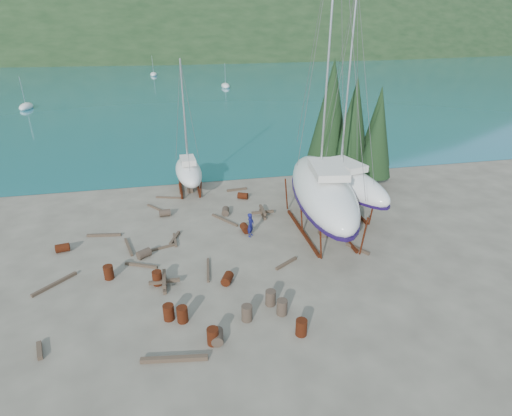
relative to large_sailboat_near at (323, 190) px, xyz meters
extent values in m
plane|color=#585146|center=(-6.23, -2.94, -3.36)|extent=(600.00, 600.00, 0.00)
plane|color=#165A71|center=(-6.23, 312.06, -3.36)|extent=(700.00, 700.00, 0.00)
ellipsoid|color=black|center=(-6.23, 317.06, -3.36)|extent=(800.00, 360.00, 110.00)
cube|color=beige|center=(-66.23, 187.06, -1.36)|extent=(6.00, 5.00, 4.00)
cube|color=#A54C2D|center=(-66.23, 187.06, 1.44)|extent=(6.60, 5.60, 1.60)
cube|color=beige|center=(-26.23, 187.06, -1.36)|extent=(6.00, 5.00, 4.00)
cube|color=#A54C2D|center=(-26.23, 187.06, 1.44)|extent=(6.60, 5.60, 1.60)
cube|color=beige|center=(23.77, 187.06, -1.36)|extent=(6.00, 5.00, 4.00)
cube|color=#A54C2D|center=(23.77, 187.06, 1.44)|extent=(6.60, 5.60, 1.60)
cylinder|color=black|center=(6.27, 9.06, -2.56)|extent=(0.36, 0.36, 1.60)
cone|color=black|center=(6.27, 9.06, 2.44)|extent=(3.60, 3.60, 8.40)
cylinder|color=black|center=(7.77, 7.06, -2.68)|extent=(0.36, 0.36, 1.36)
cone|color=black|center=(7.77, 7.06, 1.57)|extent=(3.06, 3.06, 7.14)
cylinder|color=black|center=(4.77, 11.06, -2.44)|extent=(0.36, 0.36, 1.84)
cone|color=black|center=(4.77, 11.06, 3.31)|extent=(4.14, 4.14, 9.66)
cylinder|color=black|center=(9.27, 10.06, -2.64)|extent=(0.36, 0.36, 1.44)
cone|color=black|center=(9.27, 10.06, 1.86)|extent=(3.24, 3.24, 7.56)
ellipsoid|color=white|center=(-36.23, 57.06, -2.98)|extent=(2.00, 5.00, 1.40)
cylinder|color=silver|center=(-36.23, 57.06, -0.13)|extent=(0.08, 0.08, 5.00)
ellipsoid|color=white|center=(3.77, 77.06, -2.98)|extent=(2.00, 5.00, 1.40)
cylinder|color=silver|center=(3.77, 77.06, -0.13)|extent=(0.08, 0.08, 5.00)
ellipsoid|color=white|center=(-14.23, 107.06, -2.98)|extent=(2.00, 5.00, 1.40)
cylinder|color=silver|center=(-14.23, 107.06, -0.13)|extent=(0.08, 0.08, 5.00)
ellipsoid|color=white|center=(0.00, 0.02, -0.04)|extent=(5.81, 13.71, 3.10)
cube|color=#1A0C3C|center=(0.00, -0.64, -1.14)|extent=(0.60, 2.40, 1.00)
cube|color=silver|center=(0.00, -0.64, 1.76)|extent=(2.70, 4.26, 0.50)
cylinder|color=silver|center=(0.00, 0.68, 9.57)|extent=(0.14, 0.14, 15.93)
cube|color=#57280F|center=(-1.36, 0.02, -3.26)|extent=(0.18, 7.30, 0.20)
cube|color=#57280F|center=(1.36, 0.02, -3.26)|extent=(0.18, 7.30, 0.20)
cube|color=#4E3B2C|center=(0.00, -0.64, -2.73)|extent=(0.50, 0.80, 1.27)
ellipsoid|color=white|center=(2.89, 3.12, -0.67)|extent=(5.53, 11.00, 2.50)
cube|color=#1A0C3C|center=(2.89, 2.59, -1.47)|extent=(0.70, 1.91, 1.00)
cube|color=silver|center=(2.89, 2.59, 0.83)|extent=(2.40, 3.49, 0.50)
cylinder|color=silver|center=(2.89, 3.65, 7.02)|extent=(0.14, 0.14, 12.69)
cube|color=#57280F|center=(1.81, 3.12, -3.26)|extent=(0.18, 5.82, 0.20)
cube|color=#57280F|center=(3.97, 3.12, -3.26)|extent=(0.18, 5.82, 0.20)
cube|color=#4E3B2C|center=(2.89, 2.59, -2.89)|extent=(0.50, 0.80, 0.94)
ellipsoid|color=white|center=(-9.05, 10.26, -1.50)|extent=(2.68, 7.37, 1.87)
cube|color=#1A0C3C|center=(-9.05, 9.90, -1.98)|extent=(0.32, 1.32, 1.00)
cube|color=silver|center=(-9.05, 9.90, -0.31)|extent=(1.37, 2.24, 0.50)
cylinder|color=silver|center=(-9.05, 10.63, 3.89)|extent=(0.14, 0.14, 8.71)
cube|color=#57280F|center=(-9.85, 10.26, -3.26)|extent=(0.18, 3.99, 0.20)
cube|color=#57280F|center=(-8.25, 10.26, -3.26)|extent=(0.18, 3.99, 0.20)
cube|color=#4E3B2C|center=(-9.05, 9.90, -3.14)|extent=(0.50, 0.80, 0.43)
imported|color=#131555|center=(-5.23, 0.32, -2.45)|extent=(0.74, 0.80, 1.83)
cylinder|color=#2D2823|center=(-8.92, -9.86, -3.07)|extent=(0.68, 0.94, 0.58)
cylinder|color=#57280F|center=(-18.20, 0.82, -3.07)|extent=(0.97, 0.72, 0.58)
cylinder|color=#57280F|center=(-9.15, -9.96, -2.92)|extent=(0.58, 0.58, 0.88)
cylinder|color=#57280F|center=(-4.55, 7.23, -3.07)|extent=(1.05, 0.92, 0.58)
cylinder|color=#2D2823|center=(-5.70, -7.64, -2.92)|extent=(0.58, 0.58, 0.88)
cylinder|color=#57280F|center=(-5.50, 1.08, -3.07)|extent=(0.68, 0.94, 0.58)
cylinder|color=#57280F|center=(-4.78, -10.26, -2.92)|extent=(0.58, 0.58, 0.88)
cylinder|color=#57280F|center=(-14.73, -3.17, -2.92)|extent=(0.58, 0.58, 0.88)
cylinder|color=#2D2823|center=(-11.35, 5.06, -3.07)|extent=(0.93, 0.66, 0.58)
cylinder|color=#57280F|center=(-11.20, -7.71, -2.92)|extent=(0.58, 0.58, 0.88)
cylinder|color=#2D2823|center=(-6.50, 4.35, -3.07)|extent=(0.73, 0.97, 0.58)
cylinder|color=#57280F|center=(-7.75, -5.12, -3.07)|extent=(0.89, 1.04, 0.58)
cylinder|color=#57280F|center=(-10.51, -8.04, -2.92)|extent=(0.58, 0.58, 0.88)
cylinder|color=#57280F|center=(-11.83, -4.40, -2.92)|extent=(0.58, 0.58, 0.88)
cylinder|color=#2D2823|center=(-12.75, -1.11, -3.07)|extent=(1.05, 0.97, 0.58)
cylinder|color=#2D2823|center=(-7.22, -8.63, -2.92)|extent=(0.58, 0.58, 0.88)
cylinder|color=#2D2823|center=(-5.30, -8.55, -2.92)|extent=(0.58, 0.58, 0.88)
cube|color=#4E3B2C|center=(-11.04, 8.76, -3.29)|extent=(2.23, 0.78, 0.14)
cube|color=#4E3B2C|center=(1.60, -3.19, -3.26)|extent=(1.08, 1.70, 0.19)
cube|color=#4E3B2C|center=(-15.75, 2.53, -3.27)|extent=(2.45, 0.55, 0.19)
cube|color=#4E3B2C|center=(-8.75, -3.60, -3.29)|extent=(0.39, 2.58, 0.15)
cube|color=#4E3B2C|center=(-10.68, 0.72, -3.28)|extent=(0.27, 1.88, 0.17)
cube|color=#4E3B2C|center=(-4.74, 9.30, -3.27)|extent=(1.93, 0.39, 0.19)
cube|color=#4E3B2C|center=(-3.72, -3.92, -3.27)|extent=(1.70, 1.18, 0.17)
cube|color=#4E3B2C|center=(-10.69, 0.99, -3.27)|extent=(0.85, 1.84, 0.19)
cube|color=#4E3B2C|center=(-9.95, 10.62, -3.29)|extent=(0.18, 2.39, 0.15)
cube|color=#4E3B2C|center=(-6.75, 3.18, -3.28)|extent=(1.79, 2.47, 0.16)
cube|color=#4E3B2C|center=(-11.82, -0.27, -3.28)|extent=(2.19, 0.79, 0.15)
cube|color=#4E3B2C|center=(-12.90, -2.20, -3.28)|extent=(2.09, 1.07, 0.17)
cube|color=#4E3B2C|center=(-17.25, -8.83, -3.25)|extent=(0.54, 1.17, 0.22)
cube|color=#4E3B2C|center=(-17.83, -3.24, -3.27)|extent=(2.16, 2.11, 0.18)
cube|color=#4E3B2C|center=(-11.89, 6.37, -3.29)|extent=(1.91, 2.35, 0.15)
cube|color=#4E3B2C|center=(-11.02, -10.71, -3.25)|extent=(3.08, 0.67, 0.23)
cube|color=#4E3B2C|center=(-13.87, 0.41, -3.28)|extent=(0.78, 2.48, 0.16)
cube|color=#4E3B2C|center=(-11.43, -4.65, -3.26)|extent=(0.20, 1.80, 0.20)
cube|color=#4E3B2C|center=(-11.43, -4.65, -3.06)|extent=(1.80, 0.20, 0.20)
cube|color=#4E3B2C|center=(-11.43, -4.65, -2.86)|extent=(0.20, 1.80, 0.20)
cube|color=#4E3B2C|center=(-3.60, 3.52, -3.26)|extent=(0.20, 1.80, 0.20)
cube|color=#4E3B2C|center=(-3.60, 3.52, -3.06)|extent=(1.80, 0.20, 0.20)
cube|color=#4E3B2C|center=(-3.60, 3.52, -2.86)|extent=(0.20, 1.80, 0.20)
camera|label=1|loc=(-10.21, -24.96, 10.72)|focal=28.00mm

